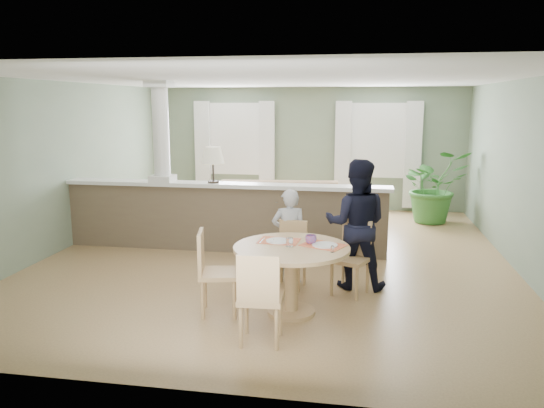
% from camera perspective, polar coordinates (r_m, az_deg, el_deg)
% --- Properties ---
extents(ground, '(8.00, 8.00, 0.00)m').
position_cam_1_polar(ground, '(8.32, 0.46, -5.66)').
color(ground, tan).
rests_on(ground, ground).
extents(room_shell, '(7.02, 8.02, 2.71)m').
position_cam_1_polar(room_shell, '(8.62, 0.97, 7.17)').
color(room_shell, gray).
rests_on(room_shell, ground).
extents(pony_wall, '(5.32, 0.38, 2.70)m').
position_cam_1_polar(pony_wall, '(8.55, -5.84, -0.39)').
color(pony_wall, brown).
rests_on(pony_wall, ground).
extents(sofa, '(3.10, 1.46, 0.88)m').
position_cam_1_polar(sofa, '(9.99, 0.59, -0.27)').
color(sofa, '#9A7854').
rests_on(sofa, ground).
extents(houseplant, '(1.60, 1.49, 1.46)m').
position_cam_1_polar(houseplant, '(11.03, 17.01, 1.84)').
color(houseplant, '#326D2B').
rests_on(houseplant, ground).
extents(dining_table, '(1.30, 1.30, 0.89)m').
position_cam_1_polar(dining_table, '(5.98, 2.18, -6.05)').
color(dining_table, tan).
rests_on(dining_table, ground).
extents(chair_far_boy, '(0.43, 0.43, 0.86)m').
position_cam_1_polar(chair_far_boy, '(6.89, 2.08, -5.08)').
color(chair_far_boy, tan).
rests_on(chair_far_boy, ground).
extents(chair_far_man, '(0.54, 0.54, 0.92)m').
position_cam_1_polar(chair_far_man, '(6.74, 8.68, -5.29)').
color(chair_far_man, tan).
rests_on(chair_far_man, ground).
extents(chair_near, '(0.46, 0.46, 0.96)m').
position_cam_1_polar(chair_near, '(5.24, -1.32, -9.70)').
color(chair_near, tan).
rests_on(chair_near, ground).
extents(chair_side, '(0.52, 0.52, 0.96)m').
position_cam_1_polar(chair_side, '(6.05, -6.48, -6.89)').
color(chair_side, tan).
rests_on(chair_side, ground).
extents(child_person, '(0.52, 0.40, 1.26)m').
position_cam_1_polar(child_person, '(7.02, 1.85, -3.45)').
color(child_person, '#A9AAAF').
rests_on(child_person, ground).
extents(man_person, '(0.84, 0.67, 1.67)m').
position_cam_1_polar(man_person, '(6.87, 9.05, -2.15)').
color(man_person, black).
rests_on(man_person, ground).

